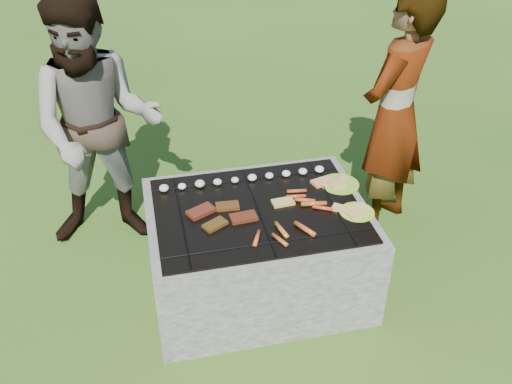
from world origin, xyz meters
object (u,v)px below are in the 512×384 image
(cook, at_px, (395,115))
(bystander, at_px, (98,127))
(fire_pit, at_px, (258,252))
(plate_far, at_px, (340,184))
(plate_near, at_px, (357,212))

(cook, height_order, bystander, bystander)
(fire_pit, distance_m, cook, 1.30)
(fire_pit, relative_size, plate_far, 4.51)
(fire_pit, relative_size, plate_near, 5.24)
(plate_far, height_order, plate_near, plate_near)
(bystander, bearing_deg, plate_near, -25.84)
(plate_far, bearing_deg, cook, 35.54)
(plate_far, distance_m, cook, 0.65)
(fire_pit, height_order, plate_far, plate_far)
(fire_pit, bearing_deg, bystander, 139.91)
(fire_pit, distance_m, plate_far, 0.67)
(bystander, bearing_deg, cook, -1.26)
(plate_far, distance_m, bystander, 1.58)
(plate_near, bearing_deg, fire_pit, 164.44)
(cook, bearing_deg, fire_pit, -11.12)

